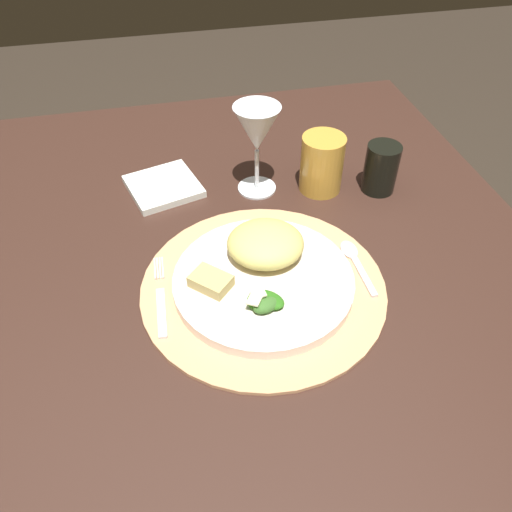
% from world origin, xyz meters
% --- Properties ---
extents(ground_plane, '(6.00, 6.00, 0.00)m').
position_xyz_m(ground_plane, '(0.00, 0.00, 0.00)').
color(ground_plane, '#2D241C').
extents(dining_table, '(1.11, 1.05, 0.73)m').
position_xyz_m(dining_table, '(0.00, 0.00, 0.60)').
color(dining_table, '#362119').
rests_on(dining_table, ground).
extents(placemat, '(0.37, 0.37, 0.01)m').
position_xyz_m(placemat, '(0.08, -0.11, 0.73)').
color(placemat, tan).
rests_on(placemat, dining_table).
extents(dinner_plate, '(0.27, 0.27, 0.02)m').
position_xyz_m(dinner_plate, '(0.08, -0.11, 0.74)').
color(dinner_plate, silver).
rests_on(dinner_plate, placemat).
extents(pasta_serving, '(0.14, 0.13, 0.05)m').
position_xyz_m(pasta_serving, '(0.09, -0.06, 0.77)').
color(pasta_serving, '#D7C868').
rests_on(pasta_serving, dinner_plate).
extents(salad_greens, '(0.07, 0.06, 0.02)m').
position_xyz_m(salad_greens, '(0.07, -0.16, 0.76)').
color(salad_greens, '#2C6F12').
rests_on(salad_greens, dinner_plate).
extents(bread_piece, '(0.07, 0.07, 0.02)m').
position_xyz_m(bread_piece, '(0.00, -0.11, 0.76)').
color(bread_piece, tan).
rests_on(bread_piece, dinner_plate).
extents(fork, '(0.02, 0.16, 0.00)m').
position_xyz_m(fork, '(-0.07, -0.10, 0.73)').
color(fork, silver).
rests_on(fork, placemat).
extents(spoon, '(0.03, 0.13, 0.01)m').
position_xyz_m(spoon, '(0.23, -0.08, 0.73)').
color(spoon, silver).
rests_on(spoon, placemat).
extents(napkin, '(0.15, 0.15, 0.01)m').
position_xyz_m(napkin, '(-0.05, 0.18, 0.73)').
color(napkin, white).
rests_on(napkin, dining_table).
extents(wine_glass, '(0.08, 0.08, 0.17)m').
position_xyz_m(wine_glass, '(0.12, 0.14, 0.84)').
color(wine_glass, silver).
rests_on(wine_glass, dining_table).
extents(amber_tumbler, '(0.08, 0.08, 0.11)m').
position_xyz_m(amber_tumbler, '(0.24, 0.12, 0.78)').
color(amber_tumbler, gold).
rests_on(amber_tumbler, dining_table).
extents(dark_tumbler, '(0.06, 0.06, 0.09)m').
position_xyz_m(dark_tumbler, '(0.34, 0.09, 0.77)').
color(dark_tumbler, black).
rests_on(dark_tumbler, dining_table).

